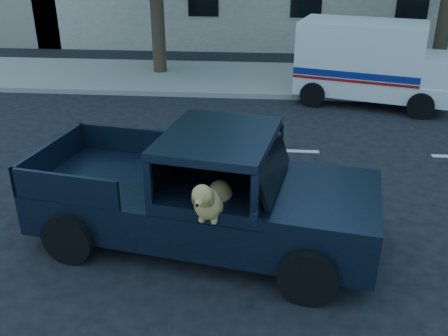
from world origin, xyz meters
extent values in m
plane|color=black|center=(0.00, 0.00, 0.00)|extent=(120.00, 120.00, 0.00)
cube|color=gray|center=(0.00, 9.20, 0.07)|extent=(60.00, 4.00, 0.15)
cylinder|color=#332619|center=(-4.00, 9.60, 2.20)|extent=(0.44, 0.44, 4.40)
cylinder|color=#332619|center=(5.00, 9.60, 2.20)|extent=(0.44, 0.44, 4.40)
cube|color=black|center=(-1.29, -0.29, 0.61)|extent=(5.32, 2.81, 0.64)
cube|color=black|center=(0.48, -0.61, 1.01)|extent=(1.78, 2.17, 0.16)
cube|color=black|center=(-1.05, -0.34, 1.75)|extent=(1.81, 2.10, 0.12)
cube|color=black|center=(-0.27, -0.48, 1.41)|extent=(0.54, 1.69, 0.55)
cube|color=black|center=(-0.93, -0.80, 0.80)|extent=(0.62, 0.62, 0.37)
cube|color=black|center=(-0.50, -1.67, 1.24)|extent=(0.10, 0.07, 0.16)
cube|color=silver|center=(2.52, 7.14, 0.53)|extent=(4.41, 2.89, 0.48)
cube|color=silver|center=(2.15, 7.25, 1.50)|extent=(3.67, 2.68, 1.45)
cube|color=silver|center=(4.05, 6.70, 1.11)|extent=(1.33, 1.96, 0.68)
cube|color=navy|center=(1.89, 6.36, 0.97)|extent=(3.16, 0.93, 0.17)
cube|color=#9E0F0F|center=(1.89, 6.36, 0.81)|extent=(3.16, 0.93, 0.07)
camera|label=1|loc=(-0.40, -6.79, 4.31)|focal=40.00mm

